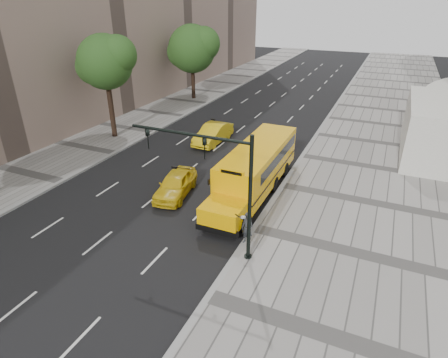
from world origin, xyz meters
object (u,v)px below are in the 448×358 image
at_px(traffic_signal, 221,179).
at_px(tree_c, 193,48).
at_px(tree_b, 106,62).
at_px(taxi_near, 176,184).
at_px(taxi_far, 213,134).
at_px(pedestrian, 247,228).
at_px(school_bus, 257,165).

bearing_deg(traffic_signal, tree_c, 120.65).
bearing_deg(tree_b, traffic_signal, -35.99).
bearing_deg(traffic_signal, taxi_near, 140.30).
relative_size(tree_c, taxi_far, 1.77).
xyz_separation_m(tree_c, pedestrian, (16.55, -25.28, -4.91)).
height_order(taxi_near, traffic_signal, traffic_signal).
distance_m(tree_c, traffic_signal, 30.64).
distance_m(tree_c, school_bus, 24.74).
bearing_deg(taxi_near, tree_b, 136.26).
xyz_separation_m(tree_b, pedestrian, (16.56, -10.31, -5.56)).
relative_size(taxi_near, traffic_signal, 0.69).
bearing_deg(school_bus, pedestrian, -74.56).
distance_m(tree_b, tree_c, 14.99).
relative_size(school_bus, taxi_near, 2.63).
height_order(school_bus, traffic_signal, traffic_signal).
distance_m(tree_c, pedestrian, 30.61).
bearing_deg(school_bus, tree_b, 163.81).
height_order(school_bus, pedestrian, school_bus).
distance_m(tree_b, taxi_near, 13.91).
bearing_deg(pedestrian, tree_c, 140.49).
bearing_deg(tree_b, pedestrian, -31.89).
height_order(tree_b, tree_c, tree_b).
bearing_deg(traffic_signal, taxi_far, 117.09).
distance_m(tree_b, taxi_far, 10.63).
relative_size(tree_b, pedestrian, 4.91).
bearing_deg(taxi_near, school_bus, 21.78).
xyz_separation_m(tree_c, traffic_signal, (15.59, -26.31, -1.87)).
height_order(school_bus, taxi_far, school_bus).
distance_m(taxi_far, traffic_signal, 15.81).
xyz_separation_m(taxi_far, traffic_signal, (7.04, -13.76, 3.29)).
bearing_deg(tree_c, pedestrian, -56.79).
height_order(taxi_far, traffic_signal, traffic_signal).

